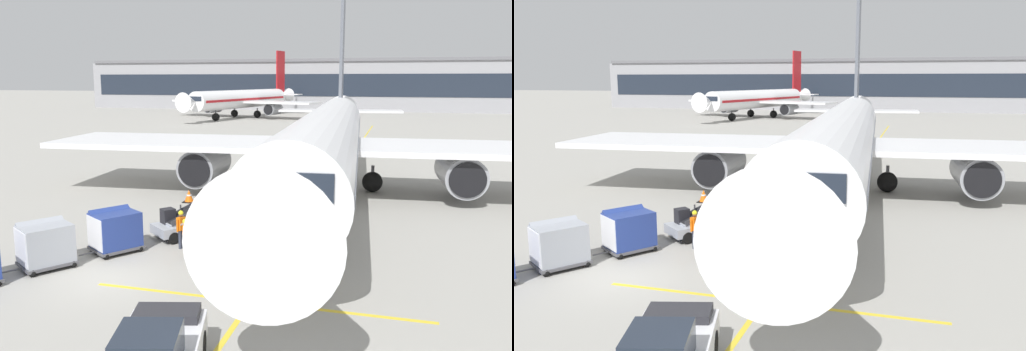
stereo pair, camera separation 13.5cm
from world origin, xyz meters
The scene contains 16 objects.
ground_plane centered at (0.00, 0.00, 0.00)m, with size 600.00×600.00×0.00m, color #9E9B93.
parked_airplane centered at (5.81, 17.70, 3.71)m, with size 37.71×47.99×15.85m.
belt_loader centered at (0.90, 6.36, 0.81)m, with size 4.45×5.00×2.61m.
baggage_cart_lead centered at (-1.49, 3.06, 1.00)m, with size 2.44×2.71×1.91m.
baggage_cart_second centered at (-3.14, 0.53, 1.00)m, with size 2.44×2.71×1.91m.
ground_crew_by_loader centered at (1.88, 3.02, 1.00)m, with size 0.37×0.54×1.74m.
ground_crew_by_carts centered at (1.14, 4.28, 1.00)m, with size 0.36×0.54×1.74m.
ground_crew_marshaller centered at (-2.48, 3.54, 1.00)m, with size 0.52×0.39×1.74m.
ground_crew_wingwalker centered at (2.02, 4.13, 1.00)m, with size 0.39×0.51×1.74m.
safety_cone_engine_keepout centered at (-1.13, 14.54, 0.35)m, with size 0.65×0.65×0.73m.
safety_cone_wingtip centered at (-2.06, 12.79, 0.38)m, with size 0.69×0.69×0.78m.
safety_cone_nose_mark centered at (-1.58, 16.23, 0.37)m, with size 0.68×0.68×0.76m.
apron_guidance_line_lead_in centered at (5.76, 16.84, 0.00)m, with size 0.20×110.00×0.01m.
apron_guidance_line_stop_bar centered at (5.88, -0.48, 0.00)m, with size 12.00×0.20×0.01m.
terminal_building centered at (2.49, 118.19, 6.15)m, with size 145.85×15.76×12.40m.
distant_airplane centered at (-20.10, 84.01, 3.60)m, with size 31.43×39.79×13.70m.
Camera 2 is at (10.60, -16.73, 7.49)m, focal length 36.97 mm.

